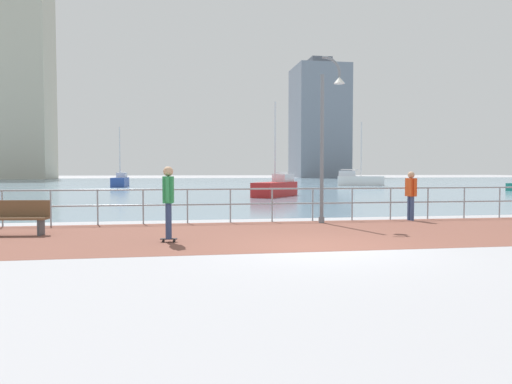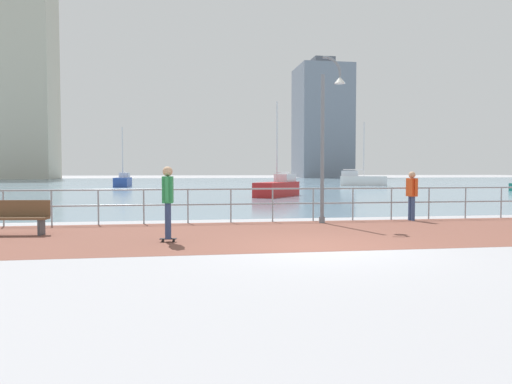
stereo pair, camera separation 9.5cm
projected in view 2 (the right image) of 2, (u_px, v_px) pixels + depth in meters
name	position (u px, v px, depth m)	size (l,w,h in m)	color
ground	(210.00, 187.00, 50.16)	(220.00, 220.00, 0.00)	#9E9EA3
brick_paving	(293.00, 233.00, 13.10)	(28.00, 5.98, 0.01)	brown
harbor_water	(205.00, 184.00, 60.46)	(180.00, 88.00, 0.00)	#6B899E
waterfront_railing	(273.00, 198.00, 16.02)	(25.25, 0.06, 1.13)	#8C99A3
lamppost	(327.00, 131.00, 15.52)	(0.77, 0.50, 5.40)	slate
skateboarder	(168.00, 196.00, 11.46)	(0.41, 0.56, 1.81)	black
bystander	(412.00, 192.00, 16.41)	(0.29, 0.56, 1.68)	#384C7A
park_bench	(18.00, 217.00, 12.77)	(1.64, 0.63, 0.92)	brown
sailboat_red	(362.00, 180.00, 53.04)	(5.20, 3.40, 7.01)	white
sailboat_white	(123.00, 181.00, 50.21)	(1.44, 4.44, 6.21)	#284799
sailboat_navy	(278.00, 187.00, 31.56)	(3.70, 4.33, 6.16)	#B21E1E
tower_steel	(17.00, 73.00, 93.06)	(13.54, 10.16, 42.77)	#B2AD99
tower_glass	(322.00, 122.00, 112.72)	(11.91, 12.33, 27.81)	slate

